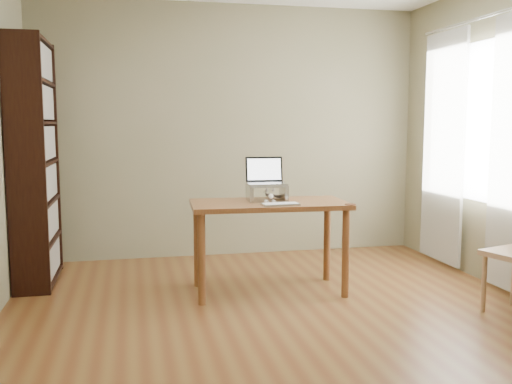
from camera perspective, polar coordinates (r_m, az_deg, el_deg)
name	(u,v)px	position (r m, az deg, el deg)	size (l,w,h in m)	color
room	(294,136)	(3.80, 3.79, 5.59)	(4.04, 4.54, 2.64)	brown
bookshelf	(35,163)	(5.26, -21.22, 2.75)	(0.30, 0.90, 2.10)	black
curtains	(477,148)	(5.33, 21.23, 4.10)	(0.03, 1.90, 2.25)	white
desk	(269,215)	(4.66, 1.31, -2.34)	(1.29, 0.69, 0.75)	brown
laptop_stand	(267,191)	(4.71, 1.09, 0.14)	(0.32, 0.25, 0.13)	silver
laptop	(265,177)	(4.75, 0.93, 1.48)	(0.32, 0.28, 0.22)	silver
keyboard	(280,204)	(4.44, 2.45, -1.24)	(0.30, 0.14, 0.02)	silver
coaster	(350,204)	(4.54, 9.41, -1.23)	(0.09, 0.09, 0.01)	#54341C
cat	(266,193)	(4.74, 0.99, -0.14)	(0.22, 0.46, 0.13)	#463D37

